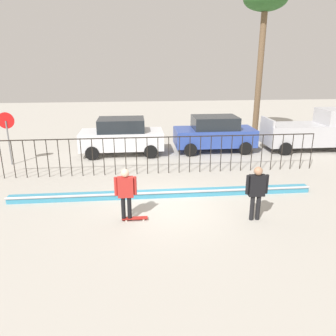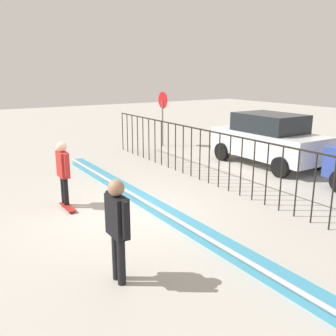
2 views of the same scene
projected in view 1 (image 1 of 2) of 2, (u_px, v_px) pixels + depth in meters
ground_plane at (165, 206)px, 11.49m from camera, size 60.00×60.00×0.00m
bowl_coping_ledge at (163, 193)px, 12.24m from camera, size 11.00×0.41×0.27m
perimeter_fence at (158, 151)px, 14.44m from camera, size 14.04×0.04×1.65m
skateboarder at (126, 190)px, 10.17m from camera, size 0.68×0.26×1.69m
skateboard at (135, 218)px, 10.47m from camera, size 0.80×0.20×0.07m
camera_operator at (257, 188)px, 10.20m from camera, size 0.70×0.26×1.74m
parked_car_white at (122, 136)px, 17.49m from camera, size 4.30×2.12×1.90m
parked_car_blue at (214, 133)px, 18.11m from camera, size 4.30×2.12×1.90m
pickup_truck at (311, 131)px, 18.33m from camera, size 4.70×2.12×2.24m
stop_sign at (7, 131)px, 15.50m from camera, size 0.76×0.07×2.50m
palm_tree_tall at (265, 7)px, 19.01m from camera, size 2.51×2.51×8.77m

